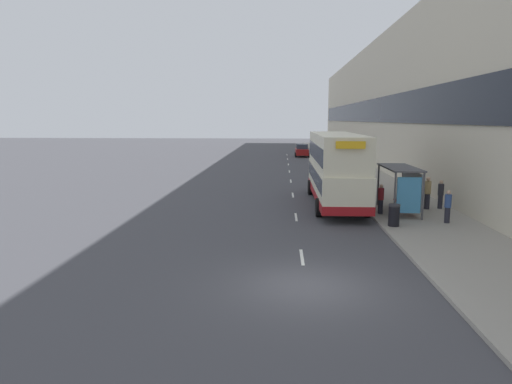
# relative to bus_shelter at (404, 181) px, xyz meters

# --- Properties ---
(ground_plane) EXTENTS (220.00, 220.00, 0.00)m
(ground_plane) POSITION_rel_bus_shelter_xyz_m (-5.77, -10.85, -1.88)
(ground_plane) COLOR #424247
(pavement) EXTENTS (5.00, 93.00, 0.14)m
(pavement) POSITION_rel_bus_shelter_xyz_m (0.73, 27.65, -1.81)
(pavement) COLOR gray
(pavement) RESTS_ON ground_plane
(terrace_facade) EXTENTS (3.10, 93.00, 13.52)m
(terrace_facade) POSITION_rel_bus_shelter_xyz_m (4.72, 27.65, 4.88)
(terrace_facade) COLOR beige
(terrace_facade) RESTS_ON ground_plane
(lane_mark_0) EXTENTS (0.12, 2.00, 0.01)m
(lane_mark_0) POSITION_rel_bus_shelter_xyz_m (-5.77, -7.84, -1.87)
(lane_mark_0) COLOR silver
(lane_mark_0) RESTS_ON ground_plane
(lane_mark_1) EXTENTS (0.12, 2.00, 0.01)m
(lane_mark_1) POSITION_rel_bus_shelter_xyz_m (-5.77, -0.69, -1.87)
(lane_mark_1) COLOR silver
(lane_mark_1) RESTS_ON ground_plane
(lane_mark_2) EXTENTS (0.12, 2.00, 0.01)m
(lane_mark_2) POSITION_rel_bus_shelter_xyz_m (-5.77, 6.46, -1.87)
(lane_mark_2) COLOR silver
(lane_mark_2) RESTS_ON ground_plane
(lane_mark_3) EXTENTS (0.12, 2.00, 0.01)m
(lane_mark_3) POSITION_rel_bus_shelter_xyz_m (-5.77, 13.61, -1.87)
(lane_mark_3) COLOR silver
(lane_mark_3) RESTS_ON ground_plane
(lane_mark_4) EXTENTS (0.12, 2.00, 0.01)m
(lane_mark_4) POSITION_rel_bus_shelter_xyz_m (-5.77, 20.76, -1.87)
(lane_mark_4) COLOR silver
(lane_mark_4) RESTS_ON ground_plane
(lane_mark_5) EXTENTS (0.12, 2.00, 0.01)m
(lane_mark_5) POSITION_rel_bus_shelter_xyz_m (-5.77, 27.91, -1.87)
(lane_mark_5) COLOR silver
(lane_mark_5) RESTS_ON ground_plane
(lane_mark_6) EXTENTS (0.12, 2.00, 0.01)m
(lane_mark_6) POSITION_rel_bus_shelter_xyz_m (-5.77, 35.07, -1.87)
(lane_mark_6) COLOR silver
(lane_mark_6) RESTS_ON ground_plane
(lane_mark_7) EXTENTS (0.12, 2.00, 0.01)m
(lane_mark_7) POSITION_rel_bus_shelter_xyz_m (-5.77, 42.22, -1.87)
(lane_mark_7) COLOR silver
(lane_mark_7) RESTS_ON ground_plane
(bus_shelter) EXTENTS (1.60, 4.20, 2.48)m
(bus_shelter) POSITION_rel_bus_shelter_xyz_m (0.00, 0.00, 0.00)
(bus_shelter) COLOR #4C4C51
(bus_shelter) RESTS_ON ground_plane
(double_decker_bus_near) EXTENTS (2.85, 11.27, 4.30)m
(double_decker_bus_near) POSITION_rel_bus_shelter_xyz_m (-3.30, 2.98, 0.41)
(double_decker_bus_near) COLOR beige
(double_decker_bus_near) RESTS_ON ground_plane
(car_0) EXTENTS (1.91, 3.98, 1.78)m
(car_0) POSITION_rel_bus_shelter_xyz_m (-3.74, 38.95, -1.00)
(car_0) COLOR maroon
(car_0) RESTS_ON ground_plane
(pedestrian_at_shelter) EXTENTS (0.32, 0.32, 1.59)m
(pedestrian_at_shelter) POSITION_rel_bus_shelter_xyz_m (-1.24, -0.18, -0.92)
(pedestrian_at_shelter) COLOR #23232D
(pedestrian_at_shelter) RESTS_ON ground_plane
(pedestrian_1) EXTENTS (0.32, 0.32, 1.62)m
(pedestrian_1) POSITION_rel_bus_shelter_xyz_m (2.45, 1.43, -0.91)
(pedestrian_1) COLOR #23232D
(pedestrian_1) RESTS_ON ground_plane
(pedestrian_2) EXTENTS (0.36, 0.36, 1.83)m
(pedestrian_2) POSITION_rel_bus_shelter_xyz_m (1.67, 1.29, -0.80)
(pedestrian_2) COLOR #23232D
(pedestrian_2) RESTS_ON ground_plane
(pedestrian_3) EXTENTS (0.32, 0.32, 1.61)m
(pedestrian_3) POSITION_rel_bus_shelter_xyz_m (1.55, -2.24, -0.91)
(pedestrian_3) COLOR #23232D
(pedestrian_3) RESTS_ON ground_plane
(pedestrian_4) EXTENTS (0.33, 0.33, 1.68)m
(pedestrian_4) POSITION_rel_bus_shelter_xyz_m (1.93, 4.91, -0.88)
(pedestrian_4) COLOR #23232D
(pedestrian_4) RESTS_ON ground_plane
(litter_bin) EXTENTS (0.55, 0.55, 1.05)m
(litter_bin) POSITION_rel_bus_shelter_xyz_m (-1.22, -3.07, -1.21)
(litter_bin) COLOR black
(litter_bin) RESTS_ON ground_plane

